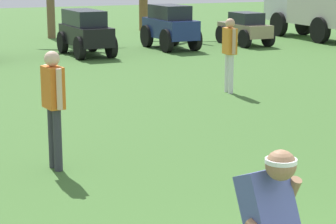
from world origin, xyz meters
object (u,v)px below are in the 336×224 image
box_truck (325,6)px  teammate_deep (230,48)px  parked_car_slot_f (170,26)px  teammate_midfield (53,99)px  parked_car_slot_g (245,28)px  parked_car_slot_e (85,31)px

box_truck → teammate_deep: bearing=-137.1°
parked_car_slot_f → box_truck: bearing=-0.7°
teammate_deep → parked_car_slot_f: bearing=75.5°
teammate_midfield → parked_car_slot_g: 14.57m
teammate_deep → parked_car_slot_f: size_ratio=0.66×
teammate_deep → parked_car_slot_e: teammate_deep is taller
teammate_midfield → box_truck: 16.78m
teammate_midfield → parked_car_slot_e: (3.63, 10.78, -0.22)m
teammate_deep → box_truck: 10.78m
teammate_deep → parked_car_slot_f: 7.66m
parked_car_slot_e → parked_car_slot_g: size_ratio=1.10×
parked_car_slot_e → parked_car_slot_f: parked_car_slot_f is taller
teammate_midfield → teammate_deep: 6.01m
parked_car_slot_e → box_truck: box_truck is taller
teammate_midfield → teammate_deep: size_ratio=1.00×
teammate_midfield → box_truck: size_ratio=0.26×
teammate_midfield → parked_car_slot_g: size_ratio=0.70×
parked_car_slot_g → parked_car_slot_e: bearing=-176.1°
teammate_deep → parked_car_slot_f: teammate_deep is taller
parked_car_slot_g → box_truck: box_truck is taller
teammate_midfield → parked_car_slot_e: bearing=71.4°
teammate_deep → parked_car_slot_g: teammate_deep is taller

